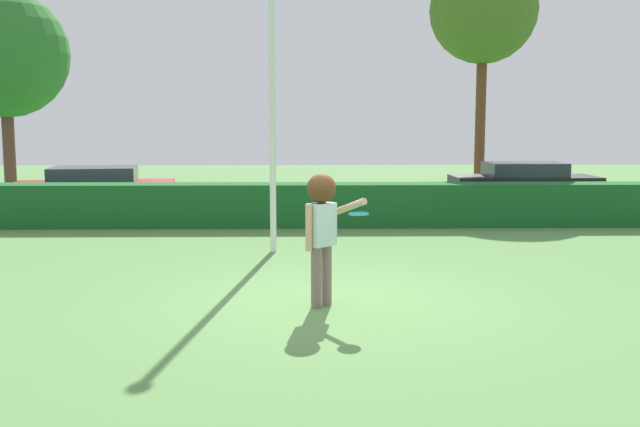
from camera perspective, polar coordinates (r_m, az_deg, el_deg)
name	(u,v)px	position (r m, az deg, el deg)	size (l,w,h in m)	color
ground_plane	(332,303)	(10.40, 0.96, -6.88)	(60.00, 60.00, 0.00)	#5B8B49
person	(322,219)	(9.98, 0.14, -0.39)	(0.82, 0.51, 1.82)	#79605F
frisbee	(359,214)	(9.62, 2.98, -0.02)	(0.27, 0.26, 0.09)	#268CE5
lamppost	(272,65)	(14.11, -3.71, 11.27)	(0.24, 0.24, 6.40)	silver
hedge_row	(321,205)	(17.57, 0.11, 0.67)	(25.43, 0.90, 1.01)	#195824
parked_car_red	(94,188)	(20.74, -16.94, 1.89)	(4.40, 2.29, 1.25)	#B21E1E
parked_car_black	(524,181)	(22.67, 15.38, 2.39)	(4.24, 1.87, 1.25)	black
willow_tree	(4,54)	(27.85, -23.09, 11.18)	(4.31, 4.31, 6.86)	brown
birch_tree	(483,11)	(25.57, 12.43, 14.96)	(3.51, 3.51, 7.80)	brown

